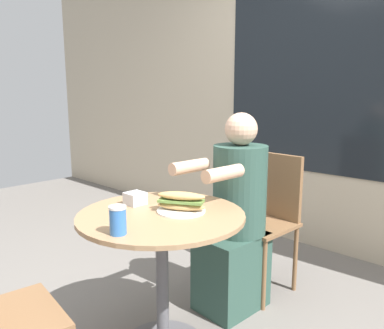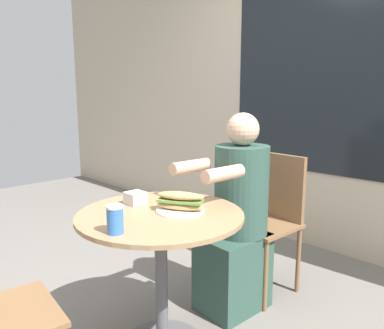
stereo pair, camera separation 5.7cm
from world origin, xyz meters
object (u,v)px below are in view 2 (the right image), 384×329
object	(u,v)px
seated_diner	(237,225)
drink_cup	(115,219)
diner_chair	(272,210)
cafe_table	(161,250)
sandwich_on_plate	(180,203)

from	to	relation	value
seated_diner	drink_cup	distance (m)	0.89
diner_chair	drink_cup	xyz separation A→B (m)	(0.06, -1.20, 0.24)
cafe_table	drink_cup	bearing A→B (deg)	-75.24
diner_chair	seated_diner	bearing A→B (deg)	92.35
sandwich_on_plate	seated_diner	bearing A→B (deg)	94.75
sandwich_on_plate	drink_cup	world-z (taller)	drink_cup
seated_diner	sandwich_on_plate	xyz separation A→B (m)	(0.04, -0.48, 0.24)
diner_chair	sandwich_on_plate	size ratio (longest dim) A/B	3.68
sandwich_on_plate	drink_cup	size ratio (longest dim) A/B	2.07
cafe_table	seated_diner	xyz separation A→B (m)	(0.01, 0.56, -0.02)
cafe_table	sandwich_on_plate	world-z (taller)	sandwich_on_plate
seated_diner	sandwich_on_plate	distance (m)	0.54
cafe_table	drink_cup	xyz separation A→B (m)	(0.08, -0.29, 0.24)
seated_diner	cafe_table	bearing A→B (deg)	92.62
seated_diner	drink_cup	world-z (taller)	seated_diner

